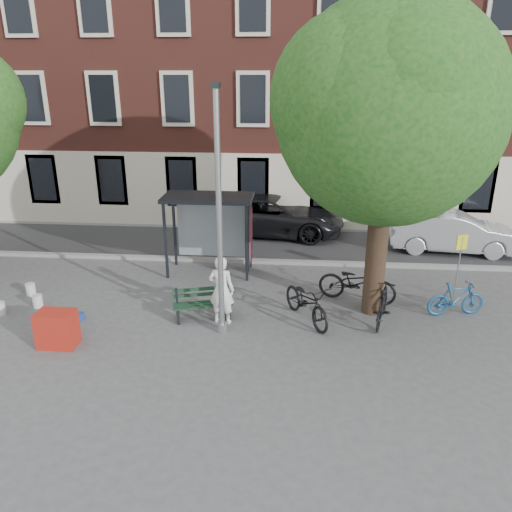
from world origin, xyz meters
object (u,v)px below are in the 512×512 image
Objects in this scene: bike_b at (456,299)px; bike_d at (383,305)px; car_silver at (453,232)px; red_stand at (57,329)px; painter at (221,290)px; bike_c at (307,302)px; lamppost at (219,229)px; bench at (203,305)px; car_dark at (274,215)px; bike_a at (357,282)px; notice_sign at (460,252)px; bus_shelter at (221,216)px.

bike_d is at bearing 96.18° from bike_b.
car_silver is 13.93m from red_stand.
bike_d is at bearing 12.88° from red_stand.
bike_c is at bearing -166.34° from painter.
bike_c is at bearing 19.99° from lamppost.
red_stand is at bearing 129.89° from car_silver.
bike_d is (4.80, 0.11, 0.16)m from bench.
car_dark is 6.34× the size of red_stand.
red_stand is (-7.54, -3.16, -0.14)m from bike_a.
notice_sign is (5.68, -5.78, 0.65)m from car_dark.
lamppost is at bearing 170.41° from bike_c.
car_dark is at bearing 70.82° from bus_shelter.
bike_b is at bearing 13.34° from lamppost.
painter is at bearing -35.49° from bench.
bike_c reaches higher than bike_b.
car_dark is (1.52, 7.67, 0.42)m from bench.
bench is at bearing 28.03° from red_stand.
bus_shelter is at bearing 57.26° from red_stand.
lamppost is 4.66m from red_stand.
bus_shelter is 1.26× the size of bike_a.
car_dark is at bearing 62.75° from bench.
bike_d is at bearing 155.76° from car_silver.
red_stand is (-11.51, -7.84, -0.30)m from car_silver.
lamppost is 3.25× the size of painter.
bike_d reaches higher than bench.
bike_d is 8.25m from car_dark.
painter reaches higher than bike_c.
bike_c is at bearing 16.53° from red_stand.
bike_b reaches higher than bench.
bike_a is 2.70m from bike_b.
car_dark is 2.89× the size of notice_sign.
notice_sign is (4.39, 1.83, 0.87)m from bike_c.
bike_c is 0.47× the size of car_silver.
car_silver reaches higher than bike_b.
bench is at bearing 151.69° from bike_c.
bus_shelter is at bearing 100.39° from bike_c.
bus_shelter is 1.52× the size of painter.
bike_a reaches higher than red_stand.
bike_b is at bearing 13.80° from red_stand.
bench is 0.37× the size of car_silver.
bike_d is (4.78, -3.27, -1.39)m from bus_shelter.
red_stand is at bearing 29.11° from painter.
bus_shelter is 3.17× the size of red_stand.
bench is (-0.02, -3.38, -1.54)m from bus_shelter.
bike_a is at bearing -24.76° from bus_shelter.
painter is at bearing 179.21° from car_dark.
car_dark reaches higher than bike_d.
bike_b is (6.26, 1.48, -2.30)m from lamppost.
bench is 0.84× the size of notice_sign.
painter is 9.94m from car_silver.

